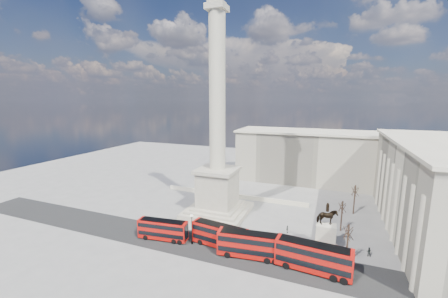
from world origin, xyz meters
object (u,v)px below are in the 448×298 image
object	(u,v)px
red_bus_a	(163,229)
pedestrian_crossing	(287,229)
pedestrian_walking	(272,243)
victorian_lamp	(192,227)
red_bus_b	(220,236)
nelsons_column	(218,159)
red_bus_d	(313,257)
equestrian_statue	(326,233)
red_bus_c	(250,245)
pedestrian_standing	(369,252)

from	to	relation	value
red_bus_a	pedestrian_crossing	world-z (taller)	red_bus_a
pedestrian_walking	victorian_lamp	bearing A→B (deg)	-150.78
red_bus_b	victorian_lamp	xyz separation A→B (m)	(-5.23, -0.86, 1.19)
nelsons_column	red_bus_d	distance (m)	29.42
equestrian_statue	pedestrian_walking	bearing A→B (deg)	-161.39
red_bus_b	victorian_lamp	bearing A→B (deg)	-162.98
red_bus_c	pedestrian_standing	xyz separation A→B (m)	(18.80, 7.82, -1.53)
red_bus_b	red_bus_c	distance (m)	6.14
red_bus_d	pedestrian_standing	xyz separation A→B (m)	(8.61, 8.02, -1.64)
nelsons_column	red_bus_b	xyz separation A→B (m)	(6.42, -14.23, -10.67)
nelsons_column	red_bus_d	bearing A→B (deg)	-34.59
red_bus_a	pedestrian_standing	bearing A→B (deg)	5.62
victorian_lamp	pedestrian_walking	distance (m)	14.89
pedestrian_standing	victorian_lamp	bearing A→B (deg)	16.36
pedestrian_walking	red_bus_d	bearing A→B (deg)	-19.94
nelsons_column	equestrian_statue	world-z (taller)	nelsons_column
red_bus_c	equestrian_statue	world-z (taller)	equestrian_statue
red_bus_a	pedestrian_walking	size ratio (longest dim) A/B	6.03
red_bus_b	red_bus_d	bearing A→B (deg)	2.78
red_bus_d	pedestrian_walking	size ratio (longest dim) A/B	7.17
nelsons_column	pedestrian_crossing	world-z (taller)	nelsons_column
pedestrian_crossing	pedestrian_standing	bearing A→B (deg)	-111.76
red_bus_d	pedestrian_walking	xyz separation A→B (m)	(-7.40, 4.72, -1.63)
red_bus_d	red_bus_b	bearing A→B (deg)	-179.94
equestrian_statue	pedestrian_standing	size ratio (longest dim) A/B	5.40
red_bus_b	pedestrian_crossing	world-z (taller)	red_bus_b
red_bus_b	red_bus_c	xyz separation A→B (m)	(6.03, -1.17, 0.09)
nelsons_column	red_bus_c	distance (m)	22.45
red_bus_a	pedestrian_crossing	size ratio (longest dim) A/B	6.12
red_bus_b	pedestrian_crossing	size ratio (longest dim) A/B	6.73
pedestrian_standing	pedestrian_crossing	size ratio (longest dim) A/B	1.01
nelsons_column	victorian_lamp	world-z (taller)	nelsons_column
pedestrian_walking	pedestrian_standing	distance (m)	16.35
red_bus_c	pedestrian_walking	bearing A→B (deg)	51.69
pedestrian_standing	pedestrian_crossing	xyz separation A→B (m)	(-14.27, 3.27, -0.01)
red_bus_d	victorian_lamp	size ratio (longest dim) A/B	2.00
pedestrian_crossing	red_bus_a	bearing A→B (deg)	108.78
victorian_lamp	equestrian_statue	world-z (taller)	equestrian_statue
nelsons_column	pedestrian_walking	world-z (taller)	nelsons_column
nelsons_column	red_bus_d	xyz separation A→B (m)	(22.63, -15.61, -10.47)
equestrian_statue	pedestrian_crossing	world-z (taller)	equestrian_statue
red_bus_a	red_bus_b	size ratio (longest dim) A/B	0.91
victorian_lamp	red_bus_a	bearing A→B (deg)	-174.53
pedestrian_standing	pedestrian_walking	bearing A→B (deg)	14.00
red_bus_a	red_bus_b	distance (m)	11.23
red_bus_c	red_bus_a	bearing A→B (deg)	174.25
pedestrian_walking	pedestrian_standing	xyz separation A→B (m)	(16.01, 3.31, -0.01)
red_bus_a	victorian_lamp	distance (m)	6.10
victorian_lamp	pedestrian_standing	world-z (taller)	victorian_lamp
victorian_lamp	red_bus_b	bearing A→B (deg)	9.38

